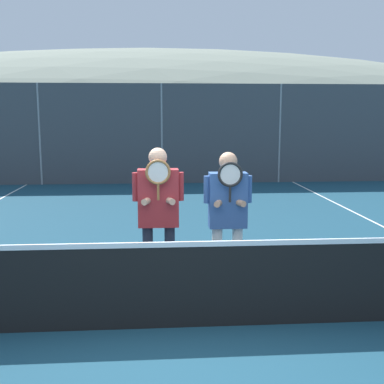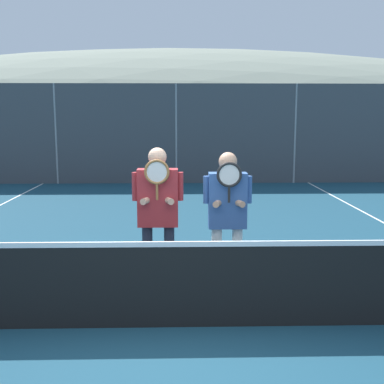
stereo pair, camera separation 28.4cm
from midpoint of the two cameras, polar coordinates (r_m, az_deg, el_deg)
ground_plane at (r=5.38m, az=-1.10°, el=-15.71°), size 120.00×120.00×0.00m
hill_distant at (r=55.53m, az=-1.43°, el=6.83°), size 92.43×51.35×17.97m
clubhouse_building at (r=23.63m, az=-0.62°, el=7.82°), size 23.86×5.50×3.38m
fence_back at (r=15.91m, az=-1.37°, el=6.89°), size 23.67×0.06×3.26m
tennis_net at (r=5.20m, az=-1.12°, el=-10.80°), size 11.89×0.09×1.05m
player_leftmost at (r=5.95m, az=-2.70°, el=-1.90°), size 0.63×0.34×1.87m
player_center_left at (r=6.00m, az=5.58°, el=-2.18°), size 0.60×0.34×1.81m
car_left_of_center at (r=18.51m, az=-8.66°, el=4.89°), size 4.78×2.00×1.80m
car_center at (r=18.83m, az=6.90°, el=4.84°), size 4.29×2.03×1.67m
car_right_of_center at (r=19.78m, az=21.07°, el=4.70°), size 4.35×2.03×1.84m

